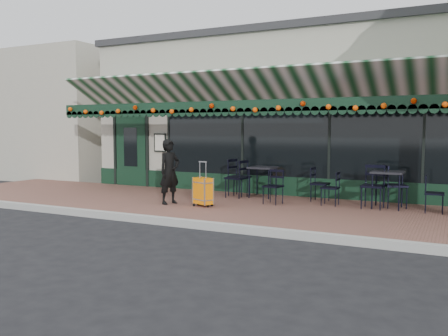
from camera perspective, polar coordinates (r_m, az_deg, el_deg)
The scene contains 17 objects.
ground at distance 9.23m, azimuth -2.28°, elevation -7.25°, with size 80.00×80.00×0.00m, color black.
sidewalk at distance 10.98m, azimuth 2.76°, elevation -4.92°, with size 18.00×4.00×0.15m, color brown.
curb at distance 9.15m, azimuth -2.52°, elevation -6.89°, with size 18.00×0.16×0.15m, color #9E9E99.
restaurant_building at distance 16.34m, azimuth 11.10°, elevation 5.91°, with size 12.00×9.60×4.50m.
neighbor_building_left at distance 23.54m, azimuth -21.11°, elevation 5.62°, with size 12.00×8.00×4.80m, color #A29E8E.
woman at distance 11.19m, azimuth -6.58°, elevation -0.45°, with size 0.55×0.36×1.52m, color black.
suitcase at distance 10.82m, azimuth -2.55°, elevation -2.83°, with size 0.51×0.40×1.02m.
cafe_table_a at distance 11.12m, azimuth 19.09°, elevation -0.80°, with size 0.67×0.67×0.83m.
cafe_table_b at distance 12.23m, azimuth 4.69°, elevation -0.21°, with size 0.64×0.64×0.79m.
chair_a_left at distance 11.22m, azimuth 12.66°, elevation -2.38°, with size 0.40×0.40×0.80m, color black, non-canonical shape.
chair_a_right at distance 11.31m, azimuth 19.92°, elevation -2.05°, with size 0.49×0.49×0.97m, color black, non-canonical shape.
chair_a_front at distance 10.99m, azimuth 17.48°, elevation -2.14°, with size 0.49×0.49×0.98m, color black, non-canonical shape.
chair_a_extra at distance 10.91m, azimuth 23.98°, elevation -2.86°, with size 0.40×0.40×0.80m, color black, non-canonical shape.
chair_b_left at distance 12.19m, azimuth 1.51°, elevation -1.26°, with size 0.49×0.49×0.98m, color black, non-canonical shape.
chair_b_right at distance 11.77m, azimuth 11.49°, elevation -1.91°, with size 0.42×0.42×0.84m, color black, non-canonical shape.
chair_b_front at distance 11.19m, azimuth 5.92°, elevation -2.24°, with size 0.41×0.41×0.82m, color black, non-canonical shape.
chair_solo at distance 12.48m, azimuth 1.84°, elevation -1.11°, with size 0.49×0.49×0.99m, color black, non-canonical shape.
Camera 1 is at (4.34, -7.91, 1.92)m, focal length 38.00 mm.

